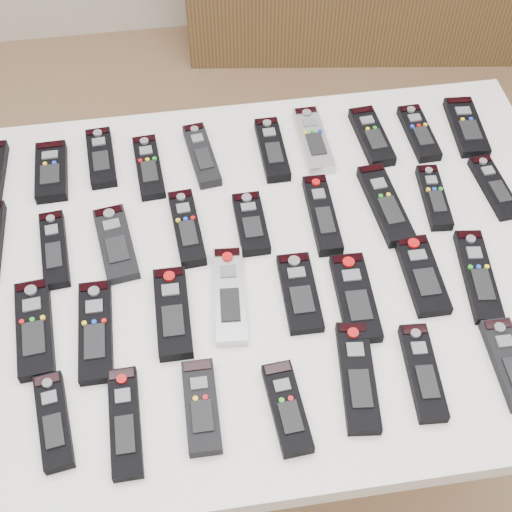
{
  "coord_description": "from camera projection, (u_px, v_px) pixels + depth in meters",
  "views": [
    {
      "loc": [
        -0.14,
        -0.66,
        1.83
      ],
      "look_at": [
        -0.02,
        0.12,
        0.8
      ],
      "focal_mm": 50.0,
      "sensor_mm": 36.0,
      "label": 1
    }
  ],
  "objects": [
    {
      "name": "ground",
      "position": [
        270.0,
        475.0,
        1.87
      ],
      "size": [
        4.0,
        4.0,
        0.0
      ],
      "primitive_type": "plane",
      "color": "#9A6C4E",
      "rests_on": "ground"
    },
    {
      "name": "table",
      "position": [
        256.0,
        281.0,
        1.36
      ],
      "size": [
        1.25,
        0.88,
        0.78
      ],
      "color": "white",
      "rests_on": "ground"
    },
    {
      "name": "remote_1",
      "position": [
        51.0,
        171.0,
        1.44
      ],
      "size": [
        0.06,
        0.15,
        0.02
      ],
      "primitive_type": "cube",
      "rotation": [
        0.0,
        0.0,
        0.02
      ],
      "color": "black",
      "rests_on": "table"
    },
    {
      "name": "remote_2",
      "position": [
        101.0,
        158.0,
        1.47
      ],
      "size": [
        0.06,
        0.16,
        0.02
      ],
      "primitive_type": "cube",
      "rotation": [
        0.0,
        0.0,
        0.07
      ],
      "color": "black",
      "rests_on": "table"
    },
    {
      "name": "remote_3",
      "position": [
        149.0,
        167.0,
        1.45
      ],
      "size": [
        0.06,
        0.17,
        0.02
      ],
      "primitive_type": "cube",
      "rotation": [
        0.0,
        0.0,
        0.06
      ],
      "color": "black",
      "rests_on": "table"
    },
    {
      "name": "remote_4",
      "position": [
        202.0,
        155.0,
        1.47
      ],
      "size": [
        0.07,
        0.18,
        0.02
      ],
      "primitive_type": "cube",
      "rotation": [
        0.0,
        0.0,
        0.12
      ],
      "color": "black",
      "rests_on": "table"
    },
    {
      "name": "remote_5",
      "position": [
        272.0,
        149.0,
        1.48
      ],
      "size": [
        0.05,
        0.17,
        0.02
      ],
      "primitive_type": "cube",
      "rotation": [
        0.0,
        0.0,
        0.01
      ],
      "color": "black",
      "rests_on": "table"
    },
    {
      "name": "remote_6",
      "position": [
        313.0,
        140.0,
        1.5
      ],
      "size": [
        0.06,
        0.18,
        0.02
      ],
      "primitive_type": "cube",
      "rotation": [
        0.0,
        0.0,
        0.01
      ],
      "color": "#B7B7BC",
      "rests_on": "table"
    },
    {
      "name": "remote_7",
      "position": [
        372.0,
        137.0,
        1.5
      ],
      "size": [
        0.06,
        0.17,
        0.02
      ],
      "primitive_type": "cube",
      "rotation": [
        0.0,
        0.0,
        0.07
      ],
      "color": "black",
      "rests_on": "table"
    },
    {
      "name": "remote_8",
      "position": [
        419.0,
        133.0,
        1.51
      ],
      "size": [
        0.05,
        0.16,
        0.02
      ],
      "primitive_type": "cube",
      "rotation": [
        0.0,
        0.0,
        0.03
      ],
      "color": "black",
      "rests_on": "table"
    },
    {
      "name": "remote_9",
      "position": [
        466.0,
        127.0,
        1.52
      ],
      "size": [
        0.07,
        0.17,
        0.02
      ],
      "primitive_type": "cube",
      "rotation": [
        0.0,
        0.0,
        -0.07
      ],
      "color": "black",
      "rests_on": "table"
    },
    {
      "name": "remote_11",
      "position": [
        54.0,
        249.0,
        1.32
      ],
      "size": [
        0.06,
        0.17,
        0.02
      ],
      "primitive_type": "cube",
      "rotation": [
        0.0,
        0.0,
        0.09
      ],
      "color": "black",
      "rests_on": "table"
    },
    {
      "name": "remote_12",
      "position": [
        116.0,
        243.0,
        1.33
      ],
      "size": [
        0.08,
        0.18,
        0.02
      ],
      "primitive_type": "cube",
      "rotation": [
        0.0,
        0.0,
        0.14
      ],
      "color": "black",
      "rests_on": "table"
    },
    {
      "name": "remote_13",
      "position": [
        187.0,
        228.0,
        1.35
      ],
      "size": [
        0.06,
        0.18,
        0.02
      ],
      "primitive_type": "cube",
      "rotation": [
        0.0,
        0.0,
        0.07
      ],
      "color": "black",
      "rests_on": "table"
    },
    {
      "name": "remote_14",
      "position": [
        251.0,
        223.0,
        1.36
      ],
      "size": [
        0.06,
        0.14,
        0.02
      ],
      "primitive_type": "cube",
      "rotation": [
        0.0,
        0.0,
        0.01
      ],
      "color": "black",
      "rests_on": "table"
    },
    {
      "name": "remote_15",
      "position": [
        322.0,
        215.0,
        1.37
      ],
      "size": [
        0.05,
        0.19,
        0.02
      ],
      "primitive_type": "cube",
      "rotation": [
        0.0,
        0.0,
        -0.02
      ],
      "color": "black",
      "rests_on": "table"
    },
    {
      "name": "remote_16",
      "position": [
        385.0,
        204.0,
        1.39
      ],
      "size": [
        0.07,
        0.2,
        0.02
      ],
      "primitive_type": "cube",
      "rotation": [
        0.0,
        0.0,
        0.08
      ],
      "color": "black",
      "rests_on": "table"
    },
    {
      "name": "remote_17",
      "position": [
        434.0,
        197.0,
        1.4
      ],
      "size": [
        0.05,
        0.16,
        0.02
      ],
      "primitive_type": "cube",
      "rotation": [
        0.0,
        0.0,
        -0.08
      ],
      "color": "black",
      "rests_on": "table"
    },
    {
      "name": "remote_18",
      "position": [
        494.0,
        187.0,
        1.42
      ],
      "size": [
        0.06,
        0.16,
        0.02
      ],
      "primitive_type": "cube",
      "rotation": [
        0.0,
        0.0,
        0.07
      ],
      "color": "black",
      "rests_on": "table"
    },
    {
      "name": "remote_20",
      "position": [
        35.0,
        329.0,
        1.22
      ],
      "size": [
        0.07,
        0.2,
        0.02
      ],
      "primitive_type": "cube",
      "rotation": [
        0.0,
        0.0,
        0.08
      ],
      "color": "black",
      "rests_on": "table"
    },
    {
      "name": "remote_21",
      "position": [
        96.0,
        331.0,
        1.21
      ],
      "size": [
        0.06,
        0.2,
        0.02
      ],
      "primitive_type": "cube",
      "rotation": [
        0.0,
        0.0,
        -0.0
      ],
      "color": "black",
      "rests_on": "table"
    },
    {
      "name": "remote_22",
      "position": [
        173.0,
        313.0,
        1.24
      ],
      "size": [
        0.06,
        0.18,
        0.02
      ],
      "primitive_type": "cube",
      "rotation": [
        0.0,
        0.0,
        -0.01
      ],
      "color": "black",
      "rests_on": "table"
    },
    {
      "name": "remote_23",
      "position": [
        230.0,
        295.0,
        1.26
      ],
      "size": [
        0.07,
        0.2,
        0.02
      ],
      "primitive_type": "cube",
      "rotation": [
        0.0,
        0.0,
        -0.08
      ],
      "color": "#B7B7BC",
      "rests_on": "table"
    },
    {
      "name": "remote_24",
      "position": [
        300.0,
        293.0,
        1.26
      ],
      "size": [
        0.06,
        0.16,
        0.02
      ],
      "primitive_type": "cube",
      "rotation": [
        0.0,
        0.0,
        -0.02
      ],
      "color": "black",
      "rests_on": "table"
    },
    {
      "name": "remote_25",
      "position": [
        355.0,
        297.0,
        1.26
      ],
      "size": [
        0.07,
        0.18,
        0.02
      ],
      "primitive_type": "cube",
      "rotation": [
        0.0,
        0.0,
        -0.03
      ],
      "color": "black",
      "rests_on": "table"
    },
    {
      "name": "remote_26",
      "position": [
        422.0,
        275.0,
        1.29
      ],
      "size": [
        0.06,
        0.17,
        0.02
      ],
      "primitive_type": "cube",
      "rotation": [
        0.0,
        0.0,
        -0.0
      ],
      "color": "black",
      "rests_on": "table"
    },
    {
      "name": "remote_27",
      "position": [
        478.0,
        276.0,
        1.29
      ],
      "size": [
        0.07,
        0.2,
        0.02
      ],
      "primitive_type": "cube",
      "rotation": [
        0.0,
        0.0,
        -0.12
      ],
      "color": "black",
      "rests_on": "table"
    },
    {
      "name": "remote_30",
      "position": [
        54.0,
        421.0,
        1.11
      ],
      "size": [
        0.07,
        0.17,
        0.02
      ],
      "primitive_type": "cube",
      "rotation": [
        0.0,
        0.0,
        0.14
      ],
      "color": "black",
      "rests_on": "table"
    },
    {
      "name": "remote_31",
      "position": [
        125.0,
        422.0,
        1.11
      ],
      "size": [
        0.05,
        0.18,
        0.02
      ],
      "primitive_type": "cube",
      "rotation": [
        0.0,
        0.0,
        0.02
      ],
      "color": "black",
      "rests_on": "table"
    },
    {
      "name": "remote_32",
      "position": [
        201.0,
        407.0,
        1.13
      ],
      "size": [
        0.05,
        0.16,
        0.02
      ],
      "primitive_type": "cube",
      "rotation": [
        0.0,
        0.0,
        -0.01
      ],
      "color": "black",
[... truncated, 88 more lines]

